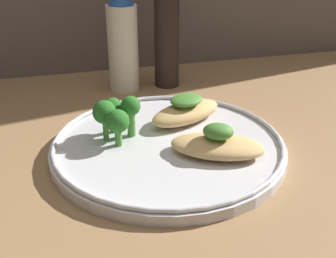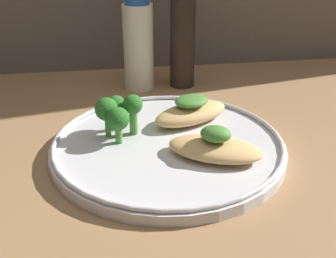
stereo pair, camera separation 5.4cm
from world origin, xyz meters
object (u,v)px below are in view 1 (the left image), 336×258
at_px(plate, 168,145).
at_px(broccoli_bunch, 116,114).
at_px(pepper_grinder, 167,38).
at_px(sauce_bottle, 123,42).

relative_size(plate, broccoli_bunch, 4.51).
xyz_separation_m(broccoli_bunch, pepper_grinder, (0.13, 0.21, 0.04)).
height_order(plate, pepper_grinder, pepper_grinder).
height_order(plate, sauce_bottle, sauce_bottle).
xyz_separation_m(sauce_bottle, pepper_grinder, (0.08, 0.00, 0.00)).
relative_size(plate, sauce_bottle, 1.69).
height_order(broccoli_bunch, pepper_grinder, pepper_grinder).
xyz_separation_m(broccoli_bunch, sauce_bottle, (0.05, 0.21, 0.04)).
height_order(broccoli_bunch, sauce_bottle, sauce_bottle).
height_order(sauce_bottle, pepper_grinder, pepper_grinder).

